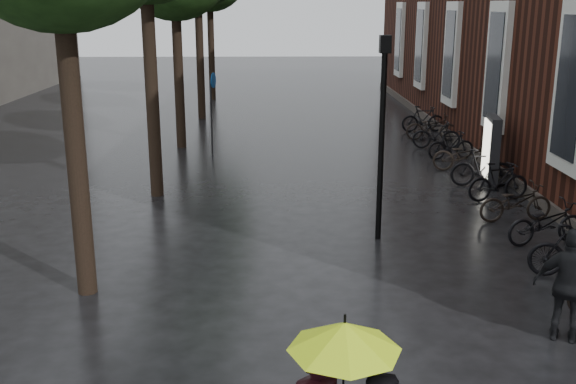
{
  "coord_description": "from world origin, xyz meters",
  "views": [
    {
      "loc": [
        -0.95,
        -3.62,
        4.71
      ],
      "look_at": [
        -0.7,
        7.12,
        1.71
      ],
      "focal_mm": 42.0,
      "sensor_mm": 36.0,
      "label": 1
    }
  ],
  "objects_px": {
    "ad_lightbox": "(491,150)",
    "lamp_post": "(382,119)",
    "pedestrian_walking": "(570,286)",
    "parked_bicycles": "(480,169)"
  },
  "relations": [
    {
      "from": "ad_lightbox",
      "to": "lamp_post",
      "type": "relative_size",
      "value": 0.45
    },
    {
      "from": "pedestrian_walking",
      "to": "ad_lightbox",
      "type": "relative_size",
      "value": 0.92
    },
    {
      "from": "pedestrian_walking",
      "to": "lamp_post",
      "type": "distance_m",
      "value": 5.16
    },
    {
      "from": "pedestrian_walking",
      "to": "lamp_post",
      "type": "bearing_deg",
      "value": -39.48
    },
    {
      "from": "lamp_post",
      "to": "pedestrian_walking",
      "type": "bearing_deg",
      "value": -65.31
    },
    {
      "from": "ad_lightbox",
      "to": "lamp_post",
      "type": "distance_m",
      "value": 5.91
    },
    {
      "from": "ad_lightbox",
      "to": "lamp_post",
      "type": "bearing_deg",
      "value": -121.25
    },
    {
      "from": "lamp_post",
      "to": "ad_lightbox",
      "type": "bearing_deg",
      "value": 49.81
    },
    {
      "from": "parked_bicycles",
      "to": "ad_lightbox",
      "type": "distance_m",
      "value": 0.59
    },
    {
      "from": "parked_bicycles",
      "to": "lamp_post",
      "type": "relative_size",
      "value": 3.97
    }
  ]
}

